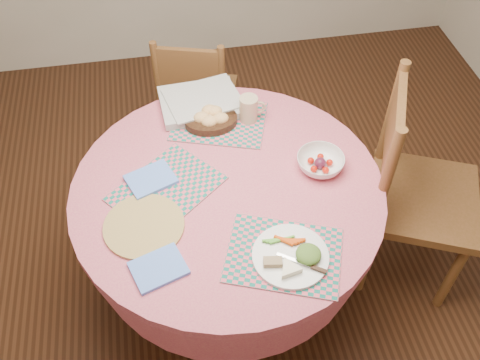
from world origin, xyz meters
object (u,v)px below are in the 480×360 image
at_px(chair_back, 196,96).
at_px(latte_mug, 249,109).
at_px(chair_right, 412,189).
at_px(dinner_plate, 293,256).
at_px(dining_table, 228,217).
at_px(fruit_bowl, 320,163).
at_px(bread_bowl, 211,118).
at_px(wicker_trivet, 144,226).

xyz_separation_m(chair_back, latte_mug, (0.18, -0.57, 0.36)).
relative_size(chair_right, dinner_plate, 3.92).
bearing_deg(chair_back, latte_mug, 124.39).
height_order(dinner_plate, latte_mug, latte_mug).
relative_size(dining_table, chair_back, 1.43).
bearing_deg(fruit_bowl, dinner_plate, -117.70).
bearing_deg(dinner_plate, bread_bowl, 103.77).
bearing_deg(chair_right, wicker_trivet, 121.07).
bearing_deg(latte_mug, chair_back, 107.97).
bearing_deg(fruit_bowl, bread_bowl, 139.75).
relative_size(dining_table, bread_bowl, 5.39).
bearing_deg(latte_mug, bread_bowl, 179.71).
bearing_deg(wicker_trivet, dining_table, 22.41).
height_order(dining_table, wicker_trivet, wicker_trivet).
bearing_deg(chair_back, chair_right, 149.01).
height_order(dining_table, latte_mug, latte_mug).
bearing_deg(latte_mug, chair_right, -28.31).
bearing_deg(chair_right, dining_table, 114.47).
distance_m(dining_table, dinner_plate, 0.46).
height_order(chair_right, wicker_trivet, chair_right).
distance_m(dining_table, latte_mug, 0.48).
bearing_deg(wicker_trivet, chair_back, 73.98).
distance_m(chair_back, wicker_trivet, 1.16).
xyz_separation_m(chair_back, bread_bowl, (0.02, -0.57, 0.33)).
relative_size(chair_right, bread_bowl, 4.62).
xyz_separation_m(dining_table, fruit_bowl, (0.38, 0.03, 0.22)).
height_order(bread_bowl, fruit_bowl, bread_bowl).
bearing_deg(wicker_trivet, dinner_plate, -24.88).
bearing_deg(bread_bowl, dining_table, -88.26).
xyz_separation_m(dining_table, chair_right, (0.82, 0.01, -0.00)).
distance_m(chair_right, fruit_bowl, 0.49).
bearing_deg(fruit_bowl, latte_mug, 124.25).
xyz_separation_m(chair_right, latte_mug, (-0.67, 0.36, 0.26)).
distance_m(chair_right, dinner_plate, 0.79).
height_order(wicker_trivet, fruit_bowl, fruit_bowl).
xyz_separation_m(chair_back, wicker_trivet, (-0.31, -1.07, 0.30)).
distance_m(dining_table, chair_right, 0.82).
distance_m(wicker_trivet, fruit_bowl, 0.74).
distance_m(bread_bowl, latte_mug, 0.17).
bearing_deg(bread_bowl, wicker_trivet, -122.52).
xyz_separation_m(chair_back, fruit_bowl, (0.41, -0.90, 0.33)).
distance_m(dining_table, wicker_trivet, 0.41).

